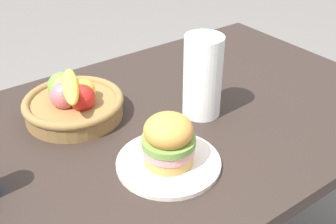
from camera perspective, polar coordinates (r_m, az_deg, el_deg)
The scene contains 5 objects.
dining_table at distance 1.29m, azimuth 0.72°, elevation -4.26°, with size 1.40×0.90×0.75m.
plate at distance 1.04m, azimuth 0.07°, elevation -6.90°, with size 0.26×0.26×0.01m, color silver.
sandwich at distance 1.00m, azimuth 0.07°, elevation -3.80°, with size 0.13×0.13×0.13m.
fruit_basket at distance 1.23m, azimuth -12.76°, elevation 1.33°, with size 0.29×0.29×0.14m.
paper_towel_roll at distance 1.19m, azimuth 4.73°, elevation 4.83°, with size 0.11×0.11×0.24m, color white.
Camera 1 is at (-0.62, -0.83, 1.41)m, focal length 44.88 mm.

